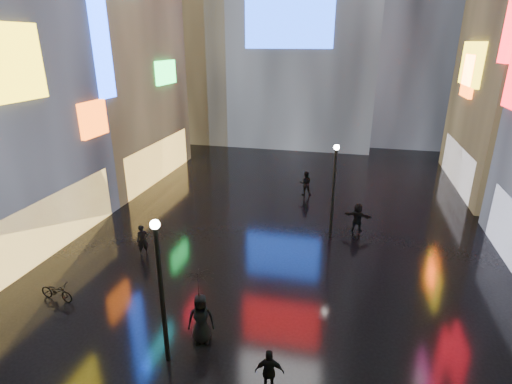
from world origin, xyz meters
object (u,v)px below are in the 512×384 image
(lamp_near, at_px, (161,285))
(bicycle, at_px, (57,291))
(lamp_far, at_px, (334,186))
(pedestrian_3, at_px, (269,372))

(lamp_near, height_order, bicycle, lamp_near)
(lamp_far, height_order, bicycle, lamp_far)
(lamp_near, distance_m, pedestrian_3, 4.24)
(lamp_near, distance_m, lamp_far, 11.61)
(lamp_far, distance_m, pedestrian_3, 11.34)
(lamp_near, bearing_deg, lamp_far, 65.82)
(lamp_near, relative_size, lamp_far, 1.00)
(lamp_near, xyz_separation_m, lamp_far, (4.75, 10.59, 0.00))
(lamp_near, bearing_deg, pedestrian_3, -7.53)
(lamp_near, distance_m, bicycle, 6.74)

